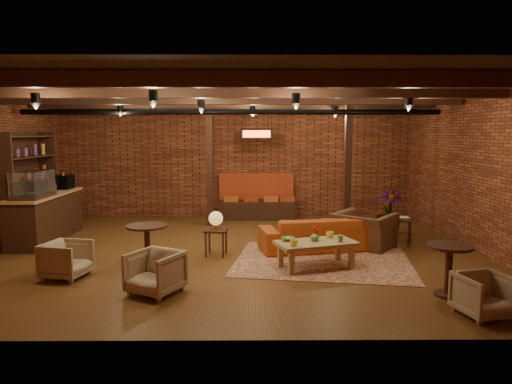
{
  "coord_description": "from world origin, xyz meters",
  "views": [
    {
      "loc": [
        0.5,
        -8.99,
        2.37
      ],
      "look_at": [
        0.57,
        0.2,
        1.18
      ],
      "focal_mm": 32.0,
      "sensor_mm": 36.0,
      "label": 1
    }
  ],
  "objects_px": {
    "round_table_left": "(147,239)",
    "plant_tall": "(391,169)",
    "side_table_lamp": "(216,222)",
    "armchair_a": "(66,258)",
    "round_table_right": "(449,262)",
    "armchair_b": "(155,270)",
    "armchair_far": "(484,293)",
    "side_table_book": "(400,220)",
    "coffee_table": "(315,244)",
    "armchair_right": "(364,224)",
    "sofa": "(318,233)"
  },
  "relations": [
    {
      "from": "round_table_left",
      "to": "plant_tall",
      "type": "xyz_separation_m",
      "value": [
        5.11,
        2.67,
        1.04
      ]
    },
    {
      "from": "side_table_lamp",
      "to": "armchair_a",
      "type": "height_order",
      "value": "side_table_lamp"
    },
    {
      "from": "round_table_left",
      "to": "round_table_right",
      "type": "distance_m",
      "value": 4.98
    },
    {
      "from": "armchair_b",
      "to": "armchair_far",
      "type": "height_order",
      "value": "armchair_b"
    },
    {
      "from": "side_table_lamp",
      "to": "round_table_right",
      "type": "bearing_deg",
      "value": -32.33
    },
    {
      "from": "plant_tall",
      "to": "armchair_b",
      "type": "bearing_deg",
      "value": -139.04
    },
    {
      "from": "armchair_b",
      "to": "side_table_book",
      "type": "height_order",
      "value": "armchair_b"
    },
    {
      "from": "coffee_table",
      "to": "round_table_left",
      "type": "height_order",
      "value": "round_table_left"
    },
    {
      "from": "armchair_right",
      "to": "round_table_right",
      "type": "height_order",
      "value": "armchair_right"
    },
    {
      "from": "sofa",
      "to": "round_table_left",
      "type": "distance_m",
      "value": 3.42
    },
    {
      "from": "plant_tall",
      "to": "round_table_left",
      "type": "bearing_deg",
      "value": -152.41
    },
    {
      "from": "side_table_book",
      "to": "armchair_a",
      "type": "bearing_deg",
      "value": -159.75
    },
    {
      "from": "side_table_book",
      "to": "round_table_right",
      "type": "relative_size",
      "value": 0.86
    },
    {
      "from": "sofa",
      "to": "round_table_left",
      "type": "xyz_separation_m",
      "value": [
        -3.21,
        -1.17,
        0.17
      ]
    },
    {
      "from": "coffee_table",
      "to": "side_table_lamp",
      "type": "height_order",
      "value": "side_table_lamp"
    },
    {
      "from": "armchair_b",
      "to": "plant_tall",
      "type": "distance_m",
      "value": 6.31
    },
    {
      "from": "round_table_right",
      "to": "armchair_far",
      "type": "relative_size",
      "value": 1.22
    },
    {
      "from": "armchair_far",
      "to": "coffee_table",
      "type": "bearing_deg",
      "value": 117.63
    },
    {
      "from": "sofa",
      "to": "side_table_lamp",
      "type": "relative_size",
      "value": 2.68
    },
    {
      "from": "armchair_far",
      "to": "plant_tall",
      "type": "relative_size",
      "value": 0.2
    },
    {
      "from": "armchair_a",
      "to": "armchair_right",
      "type": "bearing_deg",
      "value": -57.25
    },
    {
      "from": "round_table_left",
      "to": "armchair_a",
      "type": "height_order",
      "value": "round_table_left"
    },
    {
      "from": "coffee_table",
      "to": "armchair_a",
      "type": "xyz_separation_m",
      "value": [
        -4.17,
        -0.53,
        -0.09
      ]
    },
    {
      "from": "side_table_book",
      "to": "armchair_far",
      "type": "height_order",
      "value": "armchair_far"
    },
    {
      "from": "side_table_lamp",
      "to": "side_table_book",
      "type": "bearing_deg",
      "value": 13.3
    },
    {
      "from": "sofa",
      "to": "side_table_lamp",
      "type": "height_order",
      "value": "side_table_lamp"
    },
    {
      "from": "coffee_table",
      "to": "armchair_a",
      "type": "distance_m",
      "value": 4.2
    },
    {
      "from": "side_table_lamp",
      "to": "plant_tall",
      "type": "bearing_deg",
      "value": 25.97
    },
    {
      "from": "sofa",
      "to": "armchair_a",
      "type": "height_order",
      "value": "sofa"
    },
    {
      "from": "armchair_b",
      "to": "side_table_lamp",
      "type": "bearing_deg",
      "value": 99.05
    },
    {
      "from": "side_table_book",
      "to": "round_table_right",
      "type": "xyz_separation_m",
      "value": [
        -0.3,
        -3.18,
        -0.01
      ]
    },
    {
      "from": "armchair_a",
      "to": "round_table_left",
      "type": "bearing_deg",
      "value": -49.31
    },
    {
      "from": "side_table_book",
      "to": "armchair_far",
      "type": "bearing_deg",
      "value": -92.43
    },
    {
      "from": "round_table_left",
      "to": "armchair_right",
      "type": "relative_size",
      "value": 0.67
    },
    {
      "from": "sofa",
      "to": "armchair_right",
      "type": "distance_m",
      "value": 1.02
    },
    {
      "from": "round_table_left",
      "to": "armchair_a",
      "type": "xyz_separation_m",
      "value": [
        -1.19,
        -0.63,
        -0.17
      ]
    },
    {
      "from": "armchair_right",
      "to": "armchair_far",
      "type": "distance_m",
      "value": 3.69
    },
    {
      "from": "armchair_a",
      "to": "side_table_book",
      "type": "height_order",
      "value": "armchair_a"
    },
    {
      "from": "sofa",
      "to": "side_table_lamp",
      "type": "distance_m",
      "value": 2.12
    },
    {
      "from": "side_table_lamp",
      "to": "round_table_left",
      "type": "bearing_deg",
      "value": -147.26
    },
    {
      "from": "plant_tall",
      "to": "armchair_far",
      "type": "bearing_deg",
      "value": -92.68
    },
    {
      "from": "round_table_left",
      "to": "side_table_book",
      "type": "xyz_separation_m",
      "value": [
        5.04,
        1.67,
        0.01
      ]
    },
    {
      "from": "armchair_right",
      "to": "armchair_far",
      "type": "height_order",
      "value": "armchair_right"
    },
    {
      "from": "coffee_table",
      "to": "plant_tall",
      "type": "bearing_deg",
      "value": 52.48
    },
    {
      "from": "sofa",
      "to": "armchair_b",
      "type": "relative_size",
      "value": 3.31
    },
    {
      "from": "armchair_b",
      "to": "armchair_far",
      "type": "distance_m",
      "value": 4.53
    },
    {
      "from": "sofa",
      "to": "plant_tall",
      "type": "height_order",
      "value": "plant_tall"
    },
    {
      "from": "armchair_b",
      "to": "coffee_table",
      "type": "bearing_deg",
      "value": 54.73
    },
    {
      "from": "armchair_a",
      "to": "round_table_right",
      "type": "xyz_separation_m",
      "value": [
        5.93,
        -0.88,
        0.17
      ]
    },
    {
      "from": "armchair_far",
      "to": "plant_tall",
      "type": "height_order",
      "value": "plant_tall"
    }
  ]
}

